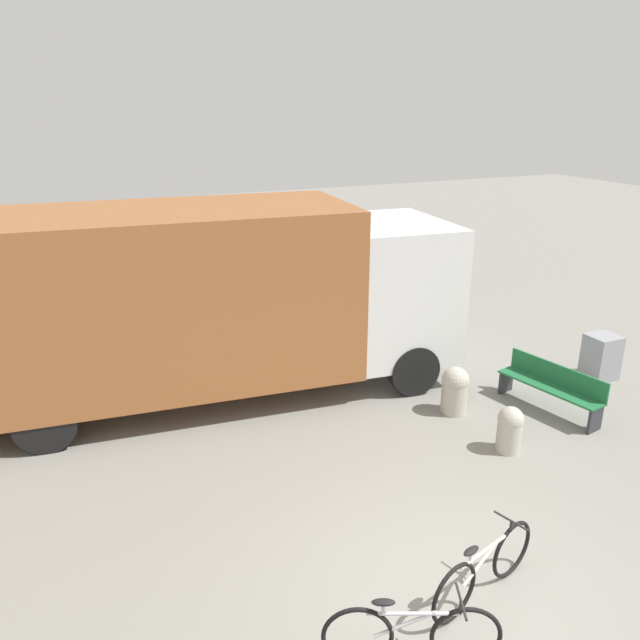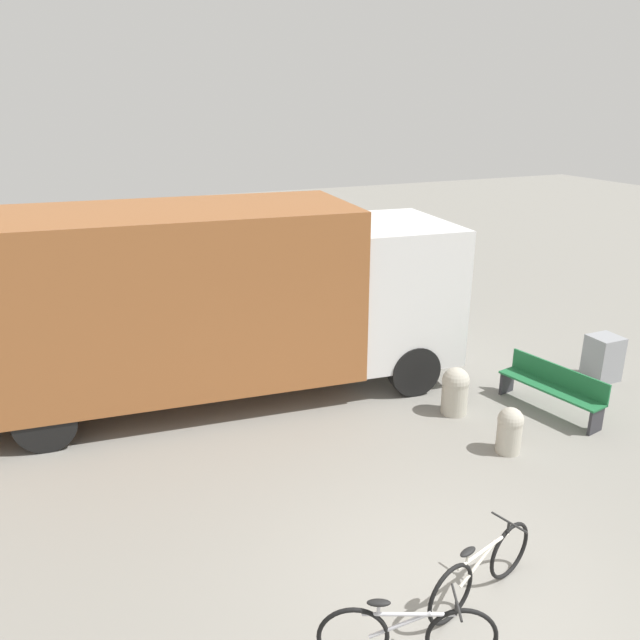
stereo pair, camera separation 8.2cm
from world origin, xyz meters
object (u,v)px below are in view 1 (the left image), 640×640
at_px(delivery_truck, 205,296).
at_px(utility_box, 601,357).
at_px(bicycle_near, 411,635).
at_px(park_bench, 552,385).
at_px(bollard_far_bench, 455,389).
at_px(bicycle_middle, 484,569).
at_px(bollard_near_bench, 510,428).

relative_size(delivery_truck, utility_box, 10.31).
xyz_separation_m(bicycle_near, utility_box, (6.66, 4.04, 0.07)).
distance_m(park_bench, bicycle_near, 5.96).
distance_m(park_bench, bollard_far_bench, 1.66).
distance_m(bollard_far_bench, utility_box, 3.34).
bearing_deg(bicycle_middle, bollard_far_bench, 42.58).
distance_m(delivery_truck, bollard_near_bench, 5.37).
xyz_separation_m(park_bench, bollard_far_bench, (-1.56, 0.58, -0.02)).
xyz_separation_m(park_bench, bicycle_near, (-4.88, -3.43, -0.09)).
height_order(park_bench, bicycle_middle, park_bench).
bearing_deg(bollard_near_bench, bicycle_middle, -134.60).
xyz_separation_m(delivery_truck, park_bench, (5.13, -2.93, -1.39)).
bearing_deg(delivery_truck, bollard_near_bench, -40.41).
relative_size(bollard_far_bench, utility_box, 0.96).
relative_size(delivery_truck, bicycle_near, 5.68).
relative_size(park_bench, bollard_far_bench, 2.31).
bearing_deg(utility_box, delivery_truck, 161.46).
relative_size(bicycle_near, bicycle_middle, 0.96).
distance_m(bicycle_near, bicycle_middle, 1.23).
bearing_deg(bollard_near_bench, park_bench, 26.85).
bearing_deg(bicycle_near, bollard_near_bench, 62.12).
height_order(park_bench, bollard_near_bench, park_bench).
distance_m(bicycle_near, utility_box, 7.79).
relative_size(delivery_truck, bollard_far_bench, 10.77).
relative_size(park_bench, utility_box, 2.21).
xyz_separation_m(bollard_near_bench, utility_box, (3.31, 1.39, 0.05)).
distance_m(park_bench, utility_box, 1.88).
bearing_deg(bicycle_near, park_bench, 58.83).
relative_size(bicycle_middle, bollard_near_bench, 2.25).
bearing_deg(utility_box, park_bench, -160.95).
xyz_separation_m(bollard_near_bench, bollard_far_bench, (-0.03, 1.35, 0.05)).
bearing_deg(bollard_near_bench, bicycle_near, -141.64).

